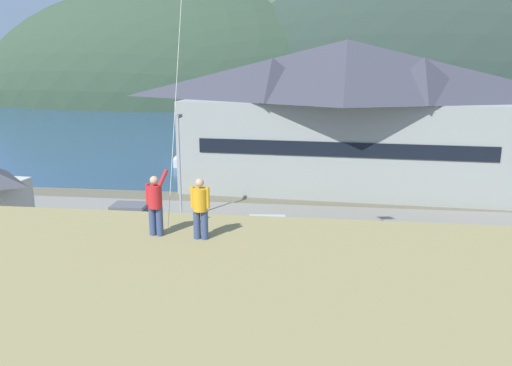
% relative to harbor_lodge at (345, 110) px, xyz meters
% --- Properties ---
extents(ground_plane, '(600.00, 600.00, 0.00)m').
position_rel_harbor_lodge_xyz_m(ground_plane, '(-6.09, -21.77, -6.54)').
color(ground_plane, '#66604C').
extents(parking_lot_pad, '(40.00, 20.00, 0.10)m').
position_rel_harbor_lodge_xyz_m(parking_lot_pad, '(-6.09, -16.77, -6.49)').
color(parking_lot_pad, gray).
rests_on(parking_lot_pad, ground).
extents(bay_water, '(360.00, 84.00, 0.03)m').
position_rel_harbor_lodge_xyz_m(bay_water, '(-6.09, 38.23, -6.52)').
color(bay_water, navy).
rests_on(bay_water, ground).
extents(far_hill_west_ridge, '(106.68, 62.76, 59.50)m').
position_rel_harbor_lodge_xyz_m(far_hill_west_ridge, '(-41.12, 89.80, -6.54)').
color(far_hill_west_ridge, '#334733').
rests_on(far_hill_west_ridge, ground).
extents(far_hill_east_peak, '(98.90, 65.54, 77.92)m').
position_rel_harbor_lodge_xyz_m(far_hill_east_peak, '(11.21, 98.86, -6.54)').
color(far_hill_east_peak, '#42513D').
rests_on(far_hill_east_peak, ground).
extents(far_hill_center_saddle, '(128.04, 57.19, 77.21)m').
position_rel_harbor_lodge_xyz_m(far_hill_center_saddle, '(31.91, 88.47, -6.54)').
color(far_hill_center_saddle, '#2D3D33').
rests_on(far_hill_center_saddle, ground).
extents(harbor_lodge, '(28.42, 13.38, 12.29)m').
position_rel_harbor_lodge_xyz_m(harbor_lodge, '(0.00, 0.00, 0.00)').
color(harbor_lodge, '#999E99').
rests_on(harbor_lodge, ground).
extents(storage_shed_waterside, '(4.70, 4.30, 4.12)m').
position_rel_harbor_lodge_xyz_m(storage_shed_waterside, '(-7.22, 0.30, -4.40)').
color(storage_shed_waterside, '#474C56').
rests_on(storage_shed_waterside, ground).
extents(wharf_dock, '(3.20, 11.76, 0.70)m').
position_rel_harbor_lodge_xyz_m(wharf_dock, '(-11.98, 12.34, -6.19)').
color(wharf_dock, '#70604C').
rests_on(wharf_dock, ground).
extents(moored_boat_wharfside, '(3.32, 8.02, 2.16)m').
position_rel_harbor_lodge_xyz_m(moored_boat_wharfside, '(-15.57, 12.02, -5.82)').
color(moored_boat_wharfside, silver).
rests_on(moored_boat_wharfside, ground).
extents(moored_boat_outer_mooring, '(2.11, 6.03, 2.16)m').
position_rel_harbor_lodge_xyz_m(moored_boat_outer_mooring, '(-8.71, 12.29, -5.82)').
color(moored_boat_outer_mooring, silver).
rests_on(moored_boat_outer_mooring, ground).
extents(moored_boat_inner_slip, '(3.17, 8.26, 2.16)m').
position_rel_harbor_lodge_xyz_m(moored_boat_inner_slip, '(-15.63, 9.22, -5.82)').
color(moored_boat_inner_slip, silver).
rests_on(moored_boat_inner_slip, ground).
extents(parked_car_front_row_red, '(4.32, 2.30, 1.82)m').
position_rel_harbor_lodge_xyz_m(parked_car_front_row_red, '(-7.40, -20.90, -5.47)').
color(parked_car_front_row_red, navy).
rests_on(parked_car_front_row_red, parking_lot_pad).
extents(parked_car_corner_spot, '(4.25, 2.16, 1.82)m').
position_rel_harbor_lodge_xyz_m(parked_car_corner_spot, '(-13.74, -14.19, -5.47)').
color(parked_car_corner_spot, slate).
rests_on(parked_car_corner_spot, parking_lot_pad).
extents(parked_car_front_row_end, '(4.35, 2.37, 1.82)m').
position_rel_harbor_lodge_xyz_m(parked_car_front_row_end, '(-4.91, -15.99, -5.47)').
color(parked_car_front_row_end, silver).
rests_on(parked_car_front_row_end, parking_lot_pad).
extents(parked_car_mid_row_near, '(4.32, 2.29, 1.82)m').
position_rel_harbor_lodge_xyz_m(parked_car_mid_row_near, '(-14.34, -20.97, -5.47)').
color(parked_car_mid_row_near, '#9EA3A8').
rests_on(parked_car_mid_row_near, parking_lot_pad).
extents(parked_car_back_row_left, '(4.33, 2.31, 1.82)m').
position_rel_harbor_lodge_xyz_m(parked_car_back_row_left, '(0.18, -21.43, -5.47)').
color(parked_car_back_row_left, '#236633').
rests_on(parked_car_back_row_left, parking_lot_pad).
extents(parking_light_pole, '(0.24, 0.78, 7.08)m').
position_rel_harbor_lodge_xyz_m(parking_light_pole, '(-11.18, -11.22, -2.36)').
color(parking_light_pole, '#ADADB2').
rests_on(parking_light_pole, parking_lot_pad).
extents(person_kite_flyer, '(0.57, 0.64, 1.86)m').
position_rel_harbor_lodge_xyz_m(person_kite_flyer, '(-6.53, -29.84, 0.20)').
color(person_kite_flyer, '#384770').
rests_on(person_kite_flyer, grassy_hill_foreground).
extents(person_companion, '(0.55, 0.40, 1.74)m').
position_rel_harbor_lodge_xyz_m(person_companion, '(-5.20, -29.97, 0.19)').
color(person_companion, '#384770').
rests_on(person_companion, grassy_hill_foreground).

